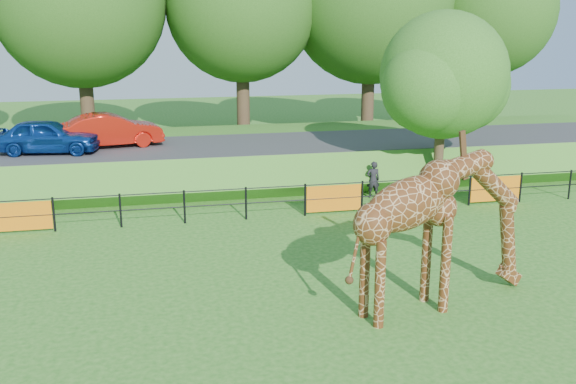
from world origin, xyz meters
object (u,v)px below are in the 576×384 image
Objects in this scene: giraffe at (443,231)px; tree_east at (445,80)px; car_blue at (47,136)px; car_red at (110,130)px; visitor at (373,180)px.

giraffe is 10.40m from tree_east.
car_blue is 0.95× the size of car_red.
car_red is 10.75m from visitor.
car_blue is 15.13m from tree_east.
giraffe is 16.61m from car_blue.
giraffe is 3.64× the size of visitor.
tree_east reaches higher than car_blue.
visitor is at bearing 177.27° from tree_east.
visitor is (9.54, -4.75, -1.41)m from car_red.
car_blue is 2.46m from car_red.
giraffe is 9.48m from visitor.
visitor is at bearing -127.75° from car_red.
giraffe is at bearing 84.40° from visitor.
visitor is 0.20× the size of tree_east.
car_red is at bearing 103.93° from giraffe.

